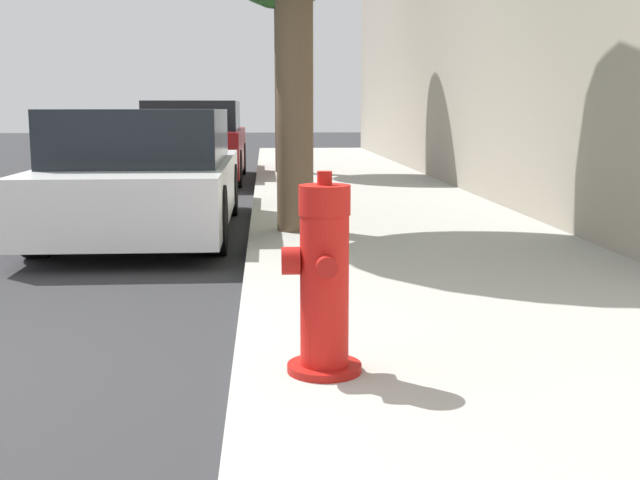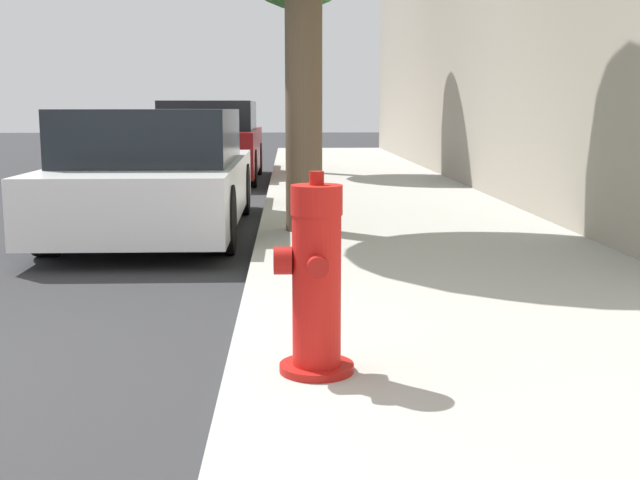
% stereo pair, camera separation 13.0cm
% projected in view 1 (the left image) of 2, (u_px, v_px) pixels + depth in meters
% --- Properties ---
extents(sidewalk_slab, '(2.96, 40.00, 0.14)m').
position_uv_depth(sidewalk_slab, '(549.00, 370.00, 3.76)').
color(sidewalk_slab, '#A8A59E').
rests_on(sidewalk_slab, ground_plane).
extents(fire_hydrant, '(0.35, 0.34, 0.88)m').
position_uv_depth(fire_hydrant, '(324.00, 282.00, 3.46)').
color(fire_hydrant, '#A91511').
rests_on(fire_hydrant, sidewalk_slab).
extents(parked_car_near, '(1.74, 4.36, 1.28)m').
position_uv_depth(parked_car_near, '(147.00, 174.00, 8.24)').
color(parked_car_near, silver).
rests_on(parked_car_near, ground_plane).
extents(parked_car_mid, '(1.71, 4.16, 1.41)m').
position_uv_depth(parked_car_mid, '(195.00, 143.00, 14.24)').
color(parked_car_mid, maroon).
rests_on(parked_car_mid, ground_plane).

